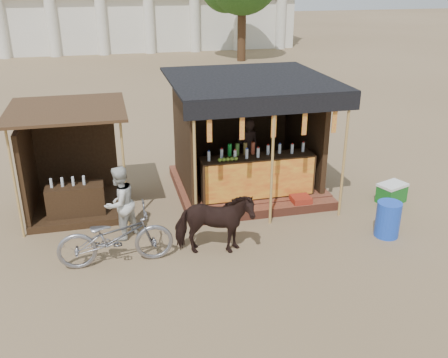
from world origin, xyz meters
TOP-DOWN VIEW (x-y plane):
  - ground at (0.00, 0.00)m, footprint 120.00×120.00m
  - main_stall at (1.00, 3.36)m, footprint 3.60×3.61m
  - secondary_stall at (-3.17, 3.24)m, footprint 2.40×2.40m
  - cow at (-0.43, 0.62)m, footprint 1.57×0.93m
  - motorbike at (-2.24, 0.71)m, footprint 2.09×0.75m
  - bystander at (-2.10, 1.67)m, footprint 0.93×0.92m
  - blue_barrel at (3.13, 0.47)m, footprint 0.56×0.56m
  - red_crate at (1.87, 2.00)m, footprint 0.42×0.38m
  - cooler at (4.08, 1.90)m, footprint 0.75×0.63m

SIDE VIEW (x-z plane):
  - ground at x=0.00m, z-range 0.00..0.00m
  - red_crate at x=1.87m, z-range 0.00..0.33m
  - cooler at x=4.08m, z-range 0.00..0.46m
  - blue_barrel at x=3.13m, z-range 0.00..0.74m
  - motorbike at x=-2.24m, z-range 0.00..1.09m
  - cow at x=-0.43m, z-range 0.00..1.25m
  - bystander at x=-2.10m, z-range 0.00..1.52m
  - secondary_stall at x=-3.17m, z-range -0.34..2.04m
  - main_stall at x=1.00m, z-range -0.37..2.41m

